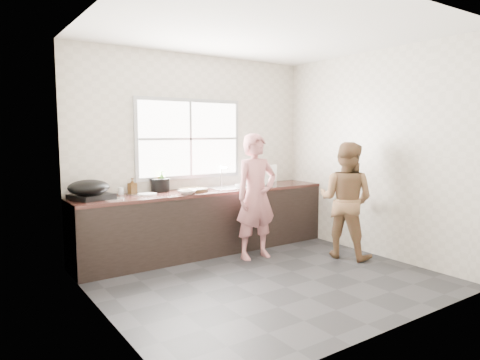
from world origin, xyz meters
TOP-DOWN VIEW (x-y plane):
  - floor at (0.00, 0.00)m, footprint 3.60×3.20m
  - ceiling at (0.00, 0.00)m, footprint 3.60×3.20m
  - wall_back at (0.00, 1.60)m, footprint 3.60×0.01m
  - wall_left at (-1.80, 0.00)m, footprint 0.01×3.20m
  - wall_right at (1.80, 0.00)m, footprint 0.01×3.20m
  - wall_front at (0.00, -1.60)m, footprint 3.60×0.01m
  - cabinet at (0.00, 1.29)m, footprint 3.60×0.62m
  - countertop at (0.00, 1.29)m, footprint 3.60×0.64m
  - sink at (0.35, 1.29)m, footprint 0.55×0.45m
  - faucet at (0.35, 1.49)m, footprint 0.02×0.02m
  - window_frame at (-0.10, 1.59)m, footprint 1.60×0.05m
  - window_glazing at (-0.10, 1.57)m, footprint 1.50×0.01m
  - woman at (0.39, 0.70)m, footprint 0.58×0.40m
  - person_side at (1.39, 0.07)m, footprint 0.81×0.90m
  - cutting_board at (-0.21, 1.29)m, footprint 0.48×0.48m
  - cleaver at (-0.23, 1.17)m, footprint 0.22×0.11m
  - bowl_mince at (-0.40, 1.10)m, footprint 0.26×0.26m
  - bowl_crabs at (0.67, 1.11)m, footprint 0.22×0.22m
  - bowl_held at (0.53, 1.27)m, footprint 0.20×0.20m
  - black_pot at (-0.58, 1.52)m, footprint 0.29×0.29m
  - plate_food at (-0.85, 1.32)m, footprint 0.31×0.31m
  - bottle_green at (-0.56, 1.52)m, footprint 0.13×0.13m
  - bottle_brown_tall at (-0.96, 1.52)m, footprint 0.10×0.10m
  - bottle_brown_short at (-0.60, 1.52)m, footprint 0.18×0.18m
  - glass_jar at (-1.11, 1.52)m, footprint 0.08×0.08m
  - burner at (-1.51, 1.38)m, footprint 0.52×0.52m
  - wok at (-1.56, 1.31)m, footprint 0.53×0.53m
  - dish_rack at (0.86, 1.23)m, footprint 0.48×0.40m
  - pot_lid_left at (-1.31, 1.20)m, footprint 0.32×0.32m
  - pot_lid_right at (-0.95, 1.40)m, footprint 0.29×0.29m

SIDE VIEW (x-z plane):
  - floor at x=0.00m, z-range -0.01..0.00m
  - cabinet at x=0.00m, z-range 0.00..0.82m
  - person_side at x=1.39m, z-range 0.00..1.52m
  - woman at x=0.39m, z-range 0.00..1.52m
  - countertop at x=0.00m, z-range 0.82..0.86m
  - sink at x=0.35m, z-range 0.85..0.88m
  - pot_lid_right at x=-0.95m, z-range 0.86..0.87m
  - pot_lid_left at x=-1.31m, z-range 0.86..0.87m
  - plate_food at x=-0.85m, z-range 0.86..0.88m
  - cutting_board at x=-0.21m, z-range 0.86..0.90m
  - bowl_mince at x=-0.40m, z-range 0.86..0.91m
  - bowl_crabs at x=0.67m, z-range 0.86..0.92m
  - bowl_held at x=0.53m, z-range 0.86..0.92m
  - burner at x=-1.51m, z-range 0.86..0.92m
  - cleaver at x=-0.23m, z-range 0.90..0.91m
  - glass_jar at x=-1.11m, z-range 0.86..0.95m
  - black_pot at x=-0.58m, z-range 0.86..1.03m
  - bottle_brown_short at x=-0.60m, z-range 0.86..1.04m
  - bottle_brown_tall at x=-0.96m, z-range 0.86..1.04m
  - bottle_green at x=-0.56m, z-range 0.86..1.13m
  - wok at x=-1.56m, z-range 0.92..1.10m
  - faucet at x=0.35m, z-range 0.86..1.16m
  - dish_rack at x=0.86m, z-range 0.86..1.17m
  - wall_back at x=0.00m, z-range 0.00..2.70m
  - wall_left at x=-1.80m, z-range 0.00..2.70m
  - wall_right at x=1.80m, z-range 0.00..2.70m
  - wall_front at x=0.00m, z-range 0.00..2.70m
  - window_glazing at x=-0.10m, z-range 1.05..2.05m
  - window_frame at x=-0.10m, z-range 1.00..2.10m
  - ceiling at x=0.00m, z-range 2.70..2.71m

